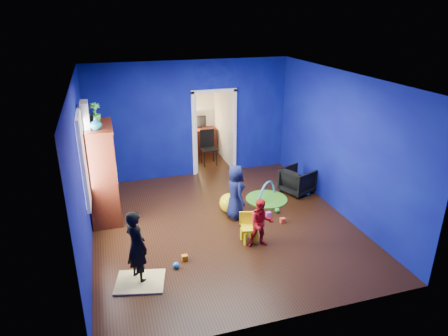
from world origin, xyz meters
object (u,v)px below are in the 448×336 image
object	(u,v)px
armchair	(298,180)
study_desk	(201,141)
toddler_red	(261,223)
tv_armoire	(102,173)
crt_tv	(104,171)
kid_chair	(249,229)
vase	(96,124)
play_mat	(266,199)
folding_chair	(209,149)
hopper_ball	(229,203)
child_black	(136,246)
child_navy	(235,192)

from	to	relation	value
armchair	study_desk	distance (m)	3.64
toddler_red	tv_armoire	size ratio (longest dim) A/B	0.47
crt_tv	kid_chair	distance (m)	3.09
armchair	vase	xyz separation A→B (m)	(-4.30, -0.22, 1.77)
armchair	play_mat	world-z (taller)	armchair
crt_tv	study_desk	bearing A→B (deg)	49.57
toddler_red	folding_chair	size ratio (longest dim) A/B	1.00
vase	tv_armoire	size ratio (longest dim) A/B	0.11
hopper_ball	folding_chair	distance (m)	2.84
vase	play_mat	distance (m)	4.04
armchair	hopper_ball	bearing A→B (deg)	81.35
vase	crt_tv	size ratio (longest dim) A/B	0.32
toddler_red	play_mat	distance (m)	1.96
crt_tv	armchair	bearing A→B (deg)	-1.05
toddler_red	hopper_ball	world-z (taller)	toddler_red
armchair	child_black	xyz separation A→B (m)	(-3.88, -2.20, 0.31)
folding_chair	child_black	bearing A→B (deg)	-117.54
child_black	play_mat	distance (m)	3.72
child_navy	play_mat	distance (m)	1.22
toddler_red	crt_tv	size ratio (longest dim) A/B	1.32
child_navy	study_desk	size ratio (longest dim) A/B	1.29
crt_tv	tv_armoire	bearing A→B (deg)	180.00
armchair	play_mat	bearing A→B (deg)	77.50
armchair	hopper_ball	xyz separation A→B (m)	(-1.82, -0.45, -0.09)
crt_tv	play_mat	world-z (taller)	crt_tv
armchair	folding_chair	world-z (taller)	folding_chair
study_desk	toddler_red	bearing A→B (deg)	-91.87
kid_chair	play_mat	size ratio (longest dim) A/B	0.54
play_mat	kid_chair	bearing A→B (deg)	-123.18
crt_tv	hopper_ball	distance (m)	2.63
play_mat	folding_chair	world-z (taller)	folding_chair
study_desk	hopper_ball	bearing A→B (deg)	-94.78
vase	tv_armoire	distance (m)	1.13
hopper_ball	folding_chair	bearing A→B (deg)	83.60
tv_armoire	play_mat	xyz separation A→B (m)	(3.47, -0.23, -0.97)
kid_chair	tv_armoire	bearing A→B (deg)	159.57
toddler_red	armchair	bearing A→B (deg)	55.84
child_navy	crt_tv	distance (m)	2.65
vase	hopper_ball	bearing A→B (deg)	-5.35
tv_armoire	crt_tv	xyz separation A→B (m)	(0.04, 0.00, 0.04)
hopper_ball	child_black	bearing A→B (deg)	-139.76
vase	folding_chair	world-z (taller)	vase
toddler_red	study_desk	size ratio (longest dim) A/B	1.05
vase	folding_chair	size ratio (longest dim) A/B	0.24
vase	kid_chair	bearing A→B (deg)	-30.11
child_black	hopper_ball	distance (m)	2.73
crt_tv	play_mat	xyz separation A→B (m)	(3.43, -0.23, -1.01)
child_navy	hopper_ball	distance (m)	0.44
folding_chair	study_desk	bearing A→B (deg)	90.00
crt_tv	folding_chair	size ratio (longest dim) A/B	0.76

